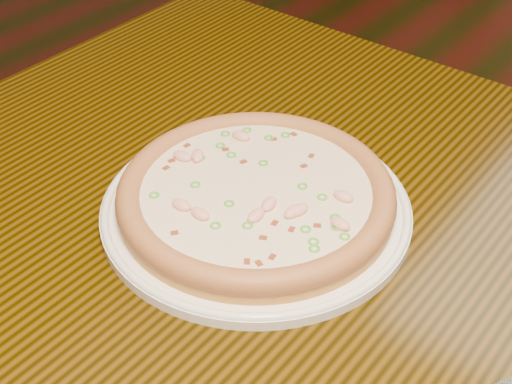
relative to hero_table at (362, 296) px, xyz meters
The scene contains 3 objects.
hero_table is the anchor object (origin of this frame).
plate 0.17m from the hero_table, 157.38° to the right, with size 0.35×0.35×0.02m.
pizza 0.18m from the hero_table, 157.34° to the right, with size 0.31×0.31×0.03m.
Camera 1 is at (0.03, -0.71, 1.27)m, focal length 50.00 mm.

